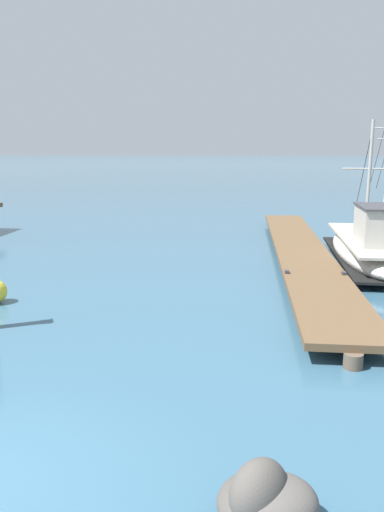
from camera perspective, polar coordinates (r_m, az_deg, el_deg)
The scene contains 3 objects.
floating_dock at distance 18.42m, azimuth 12.18°, elevation 0.50°, with size 1.91×18.14×0.53m.
fishing_boat_2 at distance 18.40m, azimuth 19.06°, elevation 0.94°, with size 2.28×7.46×4.90m.
shore_rock_mid_cluster at distance 6.15m, azimuth 8.11°, elevation -25.55°, with size 1.28×1.21×0.76m.
Camera 1 is at (3.38, -4.93, 4.05)m, focal length 35.67 mm.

